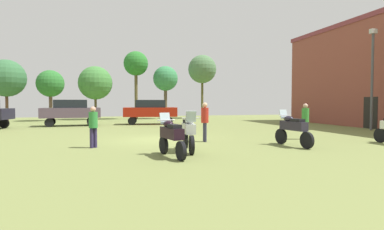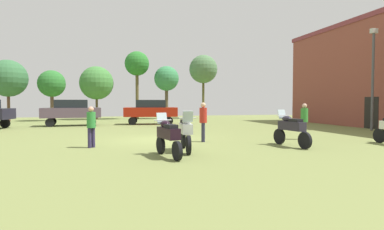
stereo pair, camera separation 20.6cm
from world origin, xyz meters
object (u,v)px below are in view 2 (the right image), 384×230
(car_1, at_px, (151,110))
(tree_3, at_px, (137,65))
(tree_6, at_px, (96,83))
(tree_8, at_px, (203,69))
(person_1, at_px, (91,124))
(person_3, at_px, (203,119))
(tree_5, at_px, (52,84))
(person_2, at_px, (304,118))
(motorcycle_2, at_px, (291,128))
(motorcycle_6, at_px, (186,131))
(lamp_post, at_px, (373,74))
(motorcycle_4, at_px, (168,136))
(tree_2, at_px, (8,78))
(car_3, at_px, (72,111))
(tree_1, at_px, (166,79))

(car_1, distance_m, tree_3, 9.60)
(tree_6, distance_m, tree_8, 11.74)
(person_1, xyz_separation_m, tree_8, (10.76, 21.00, 4.58))
(person_3, relative_size, tree_5, 0.37)
(person_2, bearing_deg, motorcycle_2, 19.42)
(motorcycle_6, bearing_deg, tree_6, -73.47)
(person_2, bearing_deg, motorcycle_6, -7.35)
(lamp_post, bearing_deg, car_1, 145.15)
(motorcycle_4, xyz_separation_m, tree_2, (-11.34, 22.55, 3.35))
(person_1, height_order, tree_2, tree_2)
(tree_5, bearing_deg, lamp_post, -36.47)
(motorcycle_6, relative_size, lamp_post, 0.34)
(tree_2, height_order, tree_6, tree_2)
(motorcycle_4, bearing_deg, lamp_post, 12.32)
(motorcycle_2, height_order, tree_8, tree_8)
(person_1, xyz_separation_m, person_3, (4.83, 0.69, 0.10))
(motorcycle_6, height_order, person_2, person_2)
(motorcycle_2, relative_size, motorcycle_6, 0.98)
(lamp_post, bearing_deg, tree_8, 109.56)
(person_2, xyz_separation_m, tree_6, (-10.70, 20.93, 2.81))
(car_3, height_order, person_3, car_3)
(tree_1, distance_m, lamp_post, 20.30)
(motorcycle_2, height_order, car_3, car_3)
(tree_3, bearing_deg, person_3, -85.85)
(motorcycle_4, height_order, motorcycle_6, motorcycle_6)
(motorcycle_6, bearing_deg, tree_3, -83.78)
(car_3, xyz_separation_m, person_2, (12.12, -12.15, -0.15))
(person_1, bearing_deg, tree_8, -154.57)
(car_1, distance_m, car_3, 6.12)
(lamp_post, bearing_deg, tree_5, 143.53)
(person_2, height_order, tree_3, tree_3)
(tree_6, bearing_deg, car_1, -61.35)
(tree_2, relative_size, tree_6, 1.04)
(tree_1, distance_m, tree_6, 7.41)
(tree_2, height_order, tree_5, tree_2)
(tree_1, bearing_deg, person_2, -80.88)
(motorcycle_2, height_order, car_1, car_1)
(tree_1, bearing_deg, motorcycle_2, -86.54)
(person_1, bearing_deg, motorcycle_6, 115.00)
(person_2, distance_m, tree_5, 24.53)
(tree_1, bearing_deg, person_3, -94.82)
(car_1, distance_m, lamp_post, 16.17)
(person_1, distance_m, tree_6, 21.49)
(car_1, height_order, person_2, car_1)
(motorcycle_6, xyz_separation_m, tree_6, (-4.29, 23.08, 3.09))
(car_1, distance_m, tree_1, 9.28)
(tree_5, bearing_deg, person_2, -52.67)
(car_1, xyz_separation_m, lamp_post, (13.11, -9.13, 2.47))
(car_1, distance_m, tree_8, 11.65)
(motorcycle_4, xyz_separation_m, tree_5, (-7.54, 22.56, 2.88))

